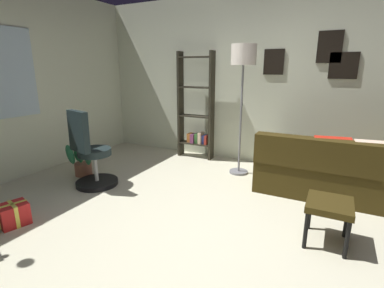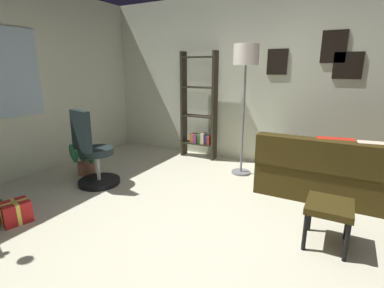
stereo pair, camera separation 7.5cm
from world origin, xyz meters
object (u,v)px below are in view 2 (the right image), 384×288
(potted_plant, at_px, (84,159))
(floor_lamp, at_px, (246,65))
(couch, at_px, (359,174))
(footstool, at_px, (329,210))
(bookshelf, at_px, (199,112))
(gift_box_red, at_px, (16,212))
(office_chair, at_px, (93,157))

(potted_plant, bearing_deg, floor_lamp, -60.51)
(couch, bearing_deg, footstool, 168.72)
(bookshelf, bearing_deg, gift_box_red, 167.54)
(floor_lamp, relative_size, potted_plant, 3.01)
(bookshelf, bearing_deg, couch, -100.75)
(office_chair, distance_m, bookshelf, 1.98)
(gift_box_red, height_order, office_chair, office_chair)
(office_chair, distance_m, floor_lamp, 2.43)
(potted_plant, bearing_deg, gift_box_red, -160.66)
(office_chair, distance_m, potted_plant, 0.52)
(floor_lamp, bearing_deg, office_chair, 130.68)
(footstool, height_order, floor_lamp, floor_lamp)
(couch, bearing_deg, potted_plant, 107.36)
(office_chair, height_order, potted_plant, office_chair)
(footstool, distance_m, gift_box_red, 3.07)
(office_chair, relative_size, bookshelf, 0.57)
(gift_box_red, bearing_deg, office_chair, 1.25)
(floor_lamp, bearing_deg, couch, -91.35)
(footstool, xyz_separation_m, potted_plant, (0.22, 3.32, -0.11))
(couch, bearing_deg, gift_box_red, 128.01)
(footstool, distance_m, office_chair, 2.88)
(couch, xyz_separation_m, office_chair, (-1.35, 3.15, 0.13))
(bookshelf, relative_size, potted_plant, 2.94)
(footstool, xyz_separation_m, gift_box_red, (-1.10, 2.86, -0.23))
(office_chair, bearing_deg, floor_lamp, -49.32)
(gift_box_red, height_order, bookshelf, bookshelf)
(office_chair, bearing_deg, couch, -66.85)
(potted_plant, bearing_deg, office_chair, -117.06)
(footstool, xyz_separation_m, office_chair, (-0.00, 2.88, 0.06))
(couch, xyz_separation_m, bookshelf, (0.47, 2.48, 0.55))
(couch, distance_m, office_chair, 3.43)
(footstool, bearing_deg, gift_box_red, 111.05)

